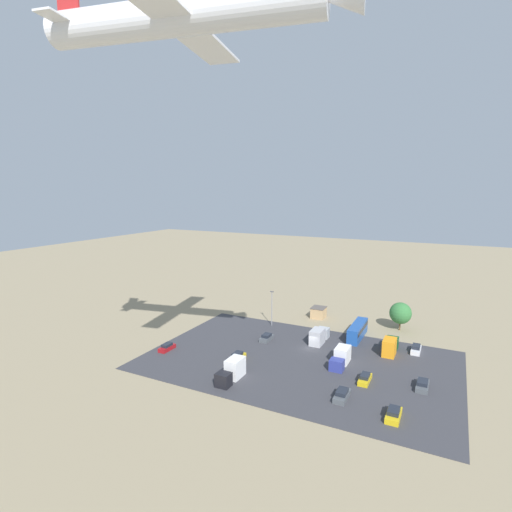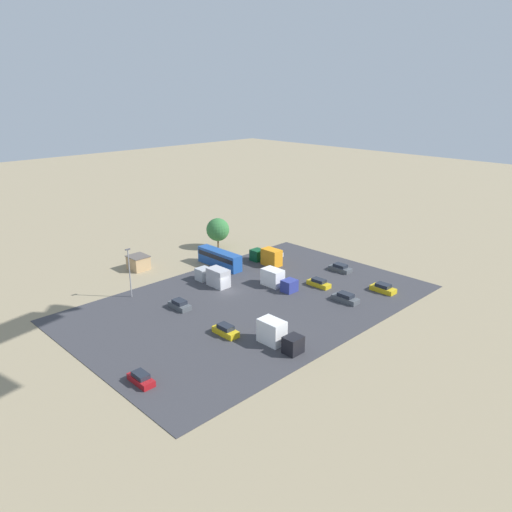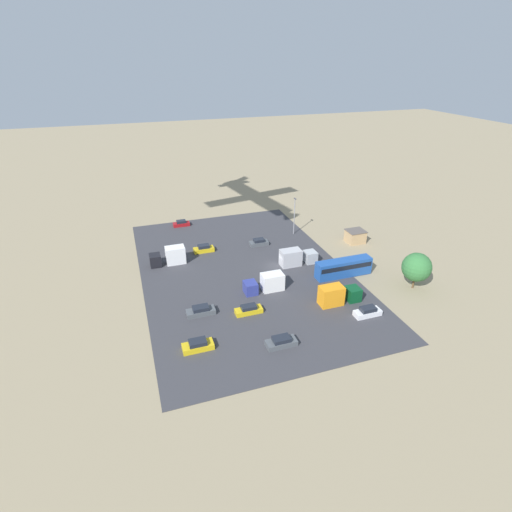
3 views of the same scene
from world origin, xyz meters
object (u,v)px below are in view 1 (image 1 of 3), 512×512
object	(u,v)px
shed_building	(319,312)
parked_car_2	(267,338)
parked_car_5	(365,379)
parked_car_0	(423,385)
airplane	(193,15)
parked_car_1	(342,395)
parked_car_7	(167,347)
parked_truck_0	(390,346)
bus	(358,330)
parked_truck_2	(232,371)
parked_car_6	(416,349)
parked_car_3	(394,414)
parked_truck_3	(341,357)
parked_car_4	(237,357)
parked_truck_1	(319,336)

from	to	relation	value
shed_building	parked_car_2	distance (m)	22.06
parked_car_2	parked_car_5	bearing A→B (deg)	-22.74
parked_car_0	airplane	bearing A→B (deg)	51.00
shed_building	parked_car_1	bearing A→B (deg)	113.11
parked_car_0	parked_car_7	bearing A→B (deg)	7.46
airplane	parked_truck_0	bearing A→B (deg)	147.22
shed_building	airplane	distance (m)	79.54
parked_car_5	shed_building	bearing A→B (deg)	120.89
parked_car_5	bus	bearing A→B (deg)	106.07
parked_truck_2	shed_building	bearing A→B (deg)	-94.00
parked_car_5	airplane	world-z (taller)	airplane
bus	parked_car_2	bearing A→B (deg)	31.14
shed_building	parked_car_6	bearing A→B (deg)	152.89
parked_car_1	parked_truck_0	bearing A→B (deg)	79.63
parked_car_3	parked_truck_3	world-z (taller)	parked_truck_3
parked_car_7	parked_truck_3	size ratio (longest dim) A/B	0.55
parked_car_2	parked_truck_2	xyz separation A→B (m)	(-2.51, 20.11, 0.99)
parked_car_1	parked_car_6	distance (m)	27.51
airplane	parked_truck_2	bearing A→B (deg)	-172.28
bus	parked_car_1	size ratio (longest dim) A/B	2.36
parked_car_1	parked_car_3	world-z (taller)	same
airplane	parked_car_4	bearing A→B (deg)	-171.17
parked_car_4	parked_truck_2	xyz separation A→B (m)	(-3.19, 7.66, 0.95)
parked_car_2	parked_car_7	size ratio (longest dim) A/B	1.03
shed_building	parked_car_5	bearing A→B (deg)	120.89
parked_car_1	parked_car_3	distance (m)	8.71
shed_building	bus	xyz separation A→B (m)	(-12.78, 10.38, 0.44)
airplane	parked_truck_3	bearing A→B (deg)	152.95
parked_car_3	parked_truck_2	size ratio (longest dim) A/B	0.64
parked_truck_0	parked_truck_1	xyz separation A→B (m)	(15.28, 0.95, -0.04)
parked_car_2	parked_car_7	world-z (taller)	parked_car_2
parked_car_4	airplane	bearing A→B (deg)	-70.04
parked_truck_0	airplane	distance (m)	70.07
parked_car_3	parked_car_4	world-z (taller)	parked_car_4
bus	parked_car_7	xyz separation A→B (m)	(34.91, 25.72, -1.20)
shed_building	bus	bearing A→B (deg)	140.91
parked_truck_2	parked_truck_3	xyz separation A→B (m)	(-16.01, -15.12, -0.18)
shed_building	parked_car_2	xyz separation A→B (m)	(5.41, 21.38, -0.75)
parked_car_7	parked_truck_0	xyz separation A→B (m)	(-43.05, -19.91, 0.98)
shed_building	parked_car_7	size ratio (longest dim) A/B	1.02
bus	parked_truck_2	world-z (taller)	parked_truck_2
parked_car_5	parked_truck_0	distance (m)	15.52
parked_car_6	parked_truck_3	xyz separation A→B (m)	(12.69, 13.15, 0.78)
parked_car_1	parked_truck_0	distance (m)	23.37
parked_truck_0	parked_car_4	bearing A→B (deg)	-146.87
parked_car_6	parked_truck_0	bearing A→B (deg)	-148.49
parked_truck_2	parked_truck_1	bearing A→B (deg)	-109.33
parked_car_5	parked_truck_1	world-z (taller)	parked_truck_1
parked_truck_0	parked_truck_3	xyz separation A→B (m)	(7.81, 10.16, -0.15)
parked_car_2	parked_car_6	distance (m)	32.26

